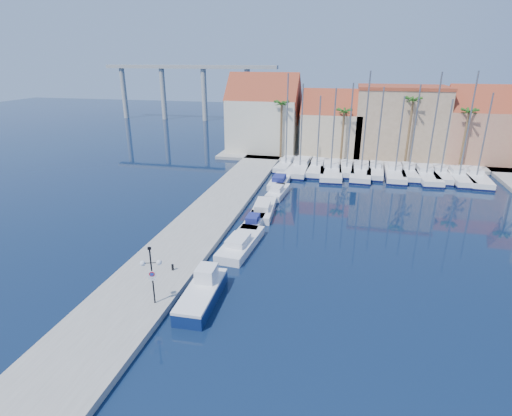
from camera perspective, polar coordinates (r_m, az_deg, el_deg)
The scene contains 33 objects.
ground at distance 29.00m, azimuth 0.88°, elevation -13.48°, with size 260.00×260.00×0.00m, color black.
quay_west at distance 42.66m, azimuth -7.08°, elevation -1.55°, with size 6.00×77.00×0.50m, color gray.
shore_north at distance 73.40m, azimuth 16.85°, elevation 7.19°, with size 54.00×16.00×0.50m, color gray.
lamp_post at distance 27.60m, azimuth -14.74°, elevation -8.13°, with size 1.38×0.75×4.26m.
bollard at distance 32.57m, azimuth -11.82°, elevation -8.28°, with size 0.20×0.20×0.49m, color black.
fishing_boat at distance 29.10m, azimuth -7.67°, elevation -11.85°, with size 2.24×6.25×2.17m.
motorboat_west_0 at distance 36.34m, azimuth -2.22°, elevation -5.05°, with size 2.92×7.45×1.40m.
motorboat_west_1 at distance 40.88m, azimuth -0.32°, elevation -2.01°, with size 1.75×5.27×1.40m.
motorboat_west_2 at distance 44.25m, azimuth 1.04°, elevation -0.20°, with size 2.69×7.00×1.40m.
motorboat_west_3 at distance 50.20m, azimuth 3.13°, elevation 2.34°, with size 2.30×5.86×1.40m.
motorboat_west_4 at distance 54.75m, azimuth 3.43°, elevation 3.90°, with size 2.32×7.01×1.40m.
sailboat_0 at distance 63.09m, azimuth 4.39°, elevation 6.28°, with size 2.95×8.59×14.20m.
sailboat_1 at distance 61.99m, azimuth 6.40°, elevation 5.87°, with size 3.68×11.70×12.86m.
sailboat_2 at distance 61.97m, azimuth 8.72°, elevation 5.76°, with size 2.68×10.13×11.23m.
sailboat_3 at distance 60.86m, azimuth 10.62°, elevation 5.36°, with size 3.77×11.84×12.38m.
sailboat_4 at distance 61.99m, azimuth 12.80°, elevation 5.55°, with size 2.34×8.17×13.01m.
sailboat_5 at distance 61.11m, azimuth 14.79°, elevation 5.12°, with size 3.33×10.95×14.67m.
sailboat_6 at distance 62.16m, azimuth 16.65°, elevation 5.20°, with size 2.86×9.05×12.54m.
sailboat_7 at distance 61.90m, azimuth 19.19°, elevation 4.82°, with size 2.91×10.30×11.40m.
sailboat_8 at distance 62.85m, azimuth 20.92°, elevation 4.87°, with size 2.48×9.00×12.91m.
sailboat_9 at distance 62.42m, azimuth 23.02°, elevation 4.48°, with size 3.49×10.54×14.58m.
sailboat_10 at distance 63.47m, azimuth 24.77°, elevation 4.44°, with size 2.65×8.99×11.11m.
sailboat_11 at distance 63.26m, azimuth 26.89°, elevation 4.10°, with size 2.81×9.25×14.74m.
sailboat_12 at distance 64.18m, azimuth 28.84°, elevation 3.92°, with size 3.12×10.35×12.05m.
building_0 at distance 72.70m, azimuth 1.13°, elevation 12.97°, with size 12.30×9.00×13.50m.
building_1 at distance 71.38m, azimuth 10.78°, elevation 11.48°, with size 10.30×8.00×11.00m.
building_2 at distance 72.60m, azimuth 19.74°, elevation 11.57°, with size 14.20×10.20×11.50m.
building_3 at distance 73.97m, azimuth 29.15°, elevation 10.03°, with size 10.30×8.00×12.00m.
palm_0 at distance 66.77m, azimuth 3.69°, elevation 14.45°, with size 2.60×2.60×10.15m.
palm_1 at distance 65.97m, azimuth 12.49°, elevation 13.12°, with size 2.60×2.60×9.15m.
palm_2 at distance 66.37m, azimuth 21.52°, elevation 13.89°, with size 2.60×2.60×11.15m.
palm_3 at distance 68.05m, azimuth 28.15°, elevation 11.85°, with size 2.60×2.60×9.65m.
viaduct at distance 114.47m, azimuth -9.98°, elevation 17.37°, with size 48.00×2.20×14.45m.
Camera 1 is at (5.04, -23.46, 16.28)m, focal length 28.00 mm.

